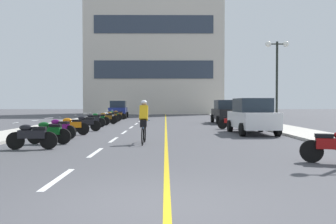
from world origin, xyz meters
TOP-DOWN VIEW (x-y plane):
  - ground_plane at (0.00, 21.00)m, footprint 140.00×140.00m
  - curb_left at (-7.20, 24.00)m, footprint 2.40×72.00m
  - curb_right at (7.20, 24.00)m, footprint 2.40×72.00m
  - lane_dash_0 at (-2.00, 2.00)m, footprint 0.14×2.20m
  - lane_dash_1 at (-2.00, 6.00)m, footprint 0.14×2.20m
  - lane_dash_2 at (-2.00, 10.00)m, footprint 0.14×2.20m
  - lane_dash_3 at (-2.00, 14.00)m, footprint 0.14×2.20m
  - lane_dash_4 at (-2.00, 18.00)m, footprint 0.14×2.20m
  - lane_dash_5 at (-2.00, 22.00)m, footprint 0.14×2.20m
  - lane_dash_6 at (-2.00, 26.00)m, footprint 0.14×2.20m
  - lane_dash_7 at (-2.00, 30.00)m, footprint 0.14×2.20m
  - lane_dash_8 at (-2.00, 34.00)m, footprint 0.14×2.20m
  - lane_dash_9 at (-2.00, 38.00)m, footprint 0.14×2.20m
  - lane_dash_10 at (-2.00, 42.00)m, footprint 0.14×2.20m
  - lane_dash_11 at (-2.00, 46.00)m, footprint 0.14×2.20m
  - centre_line_yellow at (0.25, 24.00)m, footprint 0.12×66.00m
  - office_building at (-1.41, 48.31)m, footprint 19.77×6.74m
  - street_lamp_mid at (7.18, 17.03)m, footprint 1.46×0.36m
  - parked_car_near at (4.66, 12.97)m, footprint 2.02×4.25m
  - parked_car_mid at (4.96, 22.74)m, footprint 1.98×4.23m
  - parked_car_far at (-4.75, 32.59)m, footprint 2.09×4.28m
  - motorcycle_0 at (4.63, 3.86)m, footprint 1.66×0.73m
  - motorcycle_1 at (-4.31, 6.78)m, footprint 1.70×0.60m
  - motorcycle_2 at (-4.25, 8.36)m, footprint 1.70×0.60m
  - motorcycle_3 at (-4.50, 10.56)m, footprint 1.63×0.81m
  - motorcycle_4 at (-4.37, 12.15)m, footprint 1.64×0.80m
  - motorcycle_5 at (-4.26, 14.75)m, footprint 1.70×0.60m
  - motorcycle_6 at (4.25, 16.35)m, footprint 1.70×0.60m
  - motorcycle_7 at (-4.56, 18.39)m, footprint 1.69×0.61m
  - motorcycle_8 at (-4.57, 20.13)m, footprint 1.70×0.60m
  - motorcycle_9 at (-4.26, 21.63)m, footprint 1.70×0.60m
  - motorcycle_10 at (-4.35, 23.29)m, footprint 1.70×0.60m
  - motorcycle_11 at (-4.41, 25.39)m, footprint 1.70×0.60m
  - motorcycle_12 at (-4.53, 27.27)m, footprint 1.69×0.60m
  - motorcycle_13 at (-4.40, 29.39)m, footprint 1.69×0.63m
  - cyclist_rider at (-0.62, 8.53)m, footprint 0.42×1.77m

SIDE VIEW (x-z plane):
  - ground_plane at x=0.00m, z-range 0.00..0.00m
  - lane_dash_0 at x=-2.00m, z-range 0.00..0.01m
  - lane_dash_1 at x=-2.00m, z-range 0.00..0.01m
  - lane_dash_2 at x=-2.00m, z-range 0.00..0.01m
  - lane_dash_3 at x=-2.00m, z-range 0.00..0.01m
  - lane_dash_4 at x=-2.00m, z-range 0.00..0.01m
  - lane_dash_5 at x=-2.00m, z-range 0.00..0.01m
  - lane_dash_6 at x=-2.00m, z-range 0.00..0.01m
  - lane_dash_7 at x=-2.00m, z-range 0.00..0.01m
  - lane_dash_8 at x=-2.00m, z-range 0.00..0.01m
  - lane_dash_9 at x=-2.00m, z-range 0.00..0.01m
  - lane_dash_10 at x=-2.00m, z-range 0.00..0.01m
  - lane_dash_11 at x=-2.00m, z-range 0.00..0.01m
  - centre_line_yellow at x=0.25m, z-range 0.00..0.01m
  - curb_left at x=-7.20m, z-range 0.00..0.12m
  - curb_right at x=7.20m, z-range 0.00..0.12m
  - motorcycle_0 at x=4.63m, z-range 0.01..0.93m
  - motorcycle_1 at x=-4.31m, z-range 0.01..0.93m
  - motorcycle_2 at x=-4.25m, z-range 0.01..0.93m
  - motorcycle_3 at x=-4.50m, z-range 0.01..0.93m
  - motorcycle_4 at x=-4.37m, z-range 0.01..0.93m
  - motorcycle_5 at x=-4.26m, z-range 0.01..0.93m
  - motorcycle_6 at x=4.25m, z-range 0.01..0.93m
  - motorcycle_7 at x=-4.56m, z-range 0.01..0.93m
  - motorcycle_8 at x=-4.57m, z-range 0.01..0.93m
  - motorcycle_9 at x=-4.26m, z-range 0.01..0.93m
  - motorcycle_10 at x=-4.35m, z-range 0.01..0.93m
  - motorcycle_11 at x=-4.41m, z-range 0.01..0.93m
  - motorcycle_12 at x=-4.53m, z-range 0.01..0.93m
  - motorcycle_13 at x=-4.40m, z-range 0.01..0.93m
  - cyclist_rider at x=-0.62m, z-range 0.03..1.74m
  - parked_car_near at x=4.66m, z-range 0.01..1.83m
  - parked_car_mid at x=4.96m, z-range 0.01..1.83m
  - parked_car_far at x=-4.75m, z-range 0.01..1.83m
  - street_lamp_mid at x=7.18m, z-range 1.33..6.65m
  - office_building at x=-1.41m, z-range 0.00..20.91m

